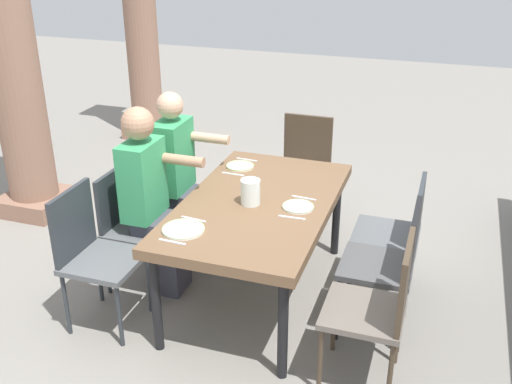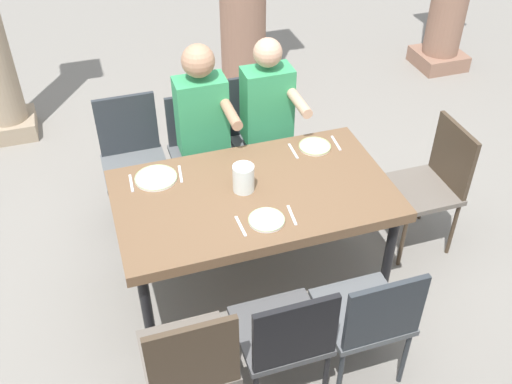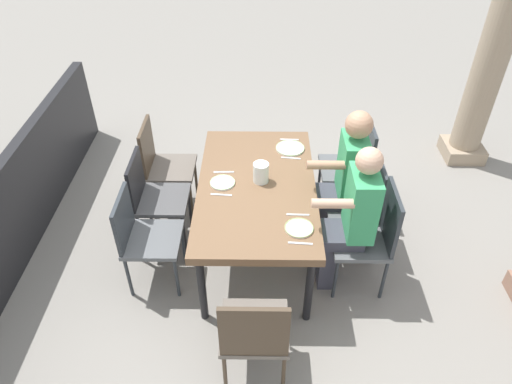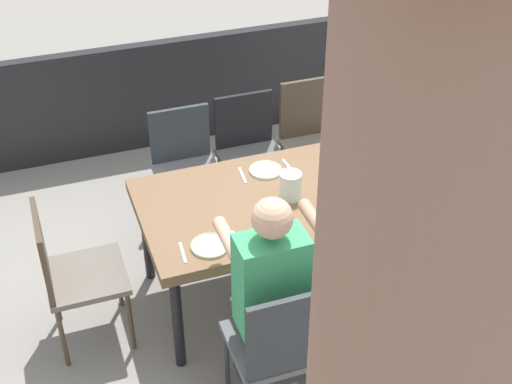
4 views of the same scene
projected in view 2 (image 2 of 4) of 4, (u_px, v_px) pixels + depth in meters
name	position (u px, v px, depth m)	size (l,w,h in m)	color
ground_plane	(254.00, 277.00, 3.95)	(16.00, 16.00, 0.00)	gray
dining_table	(254.00, 199.00, 3.54)	(1.64, 0.95, 0.73)	brown
chair_west_north	(133.00, 154.00, 4.14)	(0.44, 0.44, 0.92)	#5B5E61
chair_west_south	(190.00, 361.00, 2.82)	(0.44, 0.44, 0.91)	#6A6158
chair_mid_north	(200.00, 146.00, 4.27)	(0.44, 0.44, 0.86)	#5B5E61
chair_mid_south	(285.00, 335.00, 2.94)	(0.44, 0.44, 0.88)	#4F4F50
chair_east_north	(261.00, 132.00, 4.38)	(0.44, 0.44, 0.93)	#5B5E61
chair_east_south	(370.00, 316.00, 3.06)	(0.44, 0.44, 0.86)	#5B5E61
chair_head_east	(432.00, 179.00, 3.92)	(0.44, 0.44, 0.91)	#6A6158
diner_woman_green	(205.00, 133.00, 4.01)	(0.35, 0.50, 1.33)	#3F3F4C
diner_man_white	(270.00, 125.00, 4.13)	(0.35, 0.49, 1.31)	#3F3F4C
plate_0	(156.00, 178.00, 3.58)	(0.26, 0.26, 0.02)	white
fork_0	(131.00, 183.00, 3.55)	(0.02, 0.17, 0.01)	silver
spoon_0	(180.00, 174.00, 3.62)	(0.02, 0.17, 0.01)	silver
plate_1	(267.00, 220.00, 3.28)	(0.20, 0.20, 0.02)	white
fork_1	(241.00, 226.00, 3.25)	(0.02, 0.17, 0.01)	silver
spoon_1	(292.00, 215.00, 3.32)	(0.02, 0.17, 0.01)	silver
plate_2	(315.00, 146.00, 3.85)	(0.21, 0.21, 0.02)	silver
fork_2	(293.00, 151.00, 3.81)	(0.02, 0.17, 0.01)	silver
spoon_2	(336.00, 143.00, 3.89)	(0.02, 0.17, 0.01)	silver
water_pitcher	(243.00, 179.00, 3.46)	(0.13, 0.13, 0.17)	white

